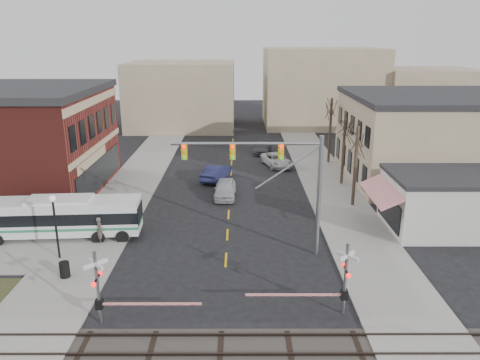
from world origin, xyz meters
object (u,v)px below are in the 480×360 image
Objects in this scene: traffic_signal_mast at (278,171)px; car_d at (262,148)px; car_b at (216,172)px; car_a at (225,189)px; pedestrian_far at (77,214)px; car_c at (277,160)px; rr_crossing_west at (106,288)px; street_lamp at (54,213)px; transit_bus at (61,217)px; rr_crossing_east at (337,280)px; pedestrian_near at (100,230)px; trash_bin at (65,270)px.

car_d is (0.42, 27.94, -5.05)m from traffic_signal_mast.
traffic_signal_mast reaches higher than car_b.
pedestrian_far reaches higher than car_a.
car_c is at bearing -21.67° from pedestrian_far.
rr_crossing_west is 1.31× the size of street_lamp.
transit_bus is 2.44× the size of car_d.
car_d is at bearing 93.47° from rr_crossing_east.
rr_crossing_east is at bearing -142.74° from pedestrian_near.
car_a is at bearing -93.40° from car_d.
street_lamp is 2.29× the size of pedestrian_near.
car_a is (10.37, 12.18, -2.40)m from street_lamp.
transit_bus is 12.08m from rr_crossing_west.
street_lamp reaches higher than car_d.
rr_crossing_west is at bearing -54.11° from street_lamp.
car_b is 0.95× the size of car_c.
car_a reaches higher than car_c.
car_a is 1.00× the size of car_d.
car_b is 1.04× the size of car_d.
rr_crossing_west is 1.18× the size of car_b.
car_d is at bearing -47.81° from pedestrian_near.
car_b is 8.28m from car_c.
street_lamp is at bearing -141.97° from car_c.
traffic_signal_mast is 16.37m from pedestrian_far.
rr_crossing_east reaches higher than transit_bus.
transit_bus is 11.77× the size of trash_bin.
car_d is at bearing 75.23° from rr_crossing_west.
pedestrian_near is at bearing 81.88° from car_b.
rr_crossing_west is 3.52× the size of pedestrian_far.
traffic_signal_mast is 12.47m from rr_crossing_west.
rr_crossing_west and rr_crossing_east have the same top height.
traffic_signal_mast reaches higher than car_a.
car_a is 11.72m from car_c.
car_d is (-2.12, 34.88, -1.31)m from rr_crossing_east.
car_c is 6.23m from car_d.
car_c is at bearing -56.64° from pedestrian_near.
rr_crossing_east is 1.31× the size of street_lamp.
traffic_signal_mast is 22.47m from car_c.
transit_bus is 2.44× the size of car_a.
rr_crossing_west is at bearing -126.86° from car_c.
trash_bin is 21.47m from car_b.
car_b is 12.44m from car_d.
rr_crossing_west reaches higher than car_a.
pedestrian_near is at bearing -19.60° from transit_bus.
car_b is at bearing 107.21° from rr_crossing_east.
transit_bus is at bearing 169.97° from traffic_signal_mast.
car_b is (8.06, 19.89, 0.19)m from trash_bin.
rr_crossing_east is at bearing -69.45° from car_a.
car_d is (13.25, 31.20, 0.07)m from trash_bin.
car_d is 2.87× the size of pedestrian_far.
car_b is at bearing -18.08° from pedestrian_far.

